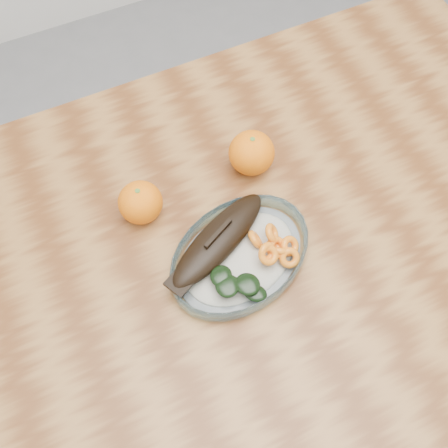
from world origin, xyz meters
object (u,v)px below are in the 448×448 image
(dining_table, at_px, (258,260))
(orange_right, at_px, (252,153))
(orange_left, at_px, (140,202))
(plated_meal, at_px, (239,255))

(dining_table, relative_size, orange_right, 15.33)
(dining_table, bearing_deg, orange_left, 144.03)
(dining_table, height_order, orange_right, orange_right)
(dining_table, relative_size, plated_meal, 2.18)
(plated_meal, xyz_separation_m, orange_left, (-0.11, 0.14, 0.02))
(dining_table, xyz_separation_m, plated_meal, (-0.05, -0.03, 0.12))
(dining_table, relative_size, orange_left, 16.62)
(dining_table, height_order, plated_meal, plated_meal)
(orange_right, bearing_deg, orange_left, -176.91)
(plated_meal, distance_m, orange_right, 0.18)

